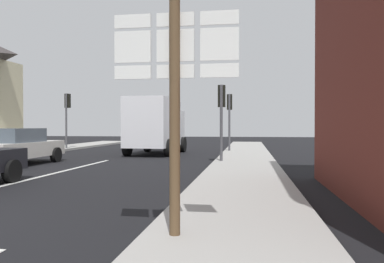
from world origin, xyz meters
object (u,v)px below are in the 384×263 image
object	(u,v)px
sedan_far	(17,146)
traffic_light_near_right	(222,106)
route_sign_post	(175,92)
delivery_truck	(156,124)
traffic_light_far_right	(230,109)
traffic_light_far_left	(67,108)

from	to	relation	value
sedan_far	traffic_light_near_right	xyz separation A→B (m)	(8.01, 1.77, 1.64)
route_sign_post	traffic_light_near_right	xyz separation A→B (m)	(-0.16, 10.69, 0.40)
delivery_truck	traffic_light_far_right	distance (m)	4.42
route_sign_post	traffic_light_far_left	bearing A→B (deg)	120.63
route_sign_post	traffic_light_far_left	size ratio (longest dim) A/B	0.88
sedan_far	traffic_light_far_left	xyz separation A→B (m)	(-2.40, 8.94, 1.93)
sedan_far	traffic_light_near_right	bearing A→B (deg)	12.43
traffic_light_far_right	traffic_light_far_left	distance (m)	10.44
traffic_light_far_right	traffic_light_far_left	world-z (taller)	traffic_light_far_left
route_sign_post	traffic_light_near_right	bearing A→B (deg)	90.84
route_sign_post	traffic_light_near_right	size ratio (longest dim) A/B	0.99
traffic_light_far_left	traffic_light_near_right	bearing A→B (deg)	-34.54
route_sign_post	traffic_light_far_right	xyz separation A→B (m)	(-0.16, 17.16, 0.52)
delivery_truck	traffic_light_far_left	size ratio (longest dim) A/B	1.40
traffic_light_near_right	traffic_light_far_left	distance (m)	12.65
sedan_far	traffic_light_far_right	xyz separation A→B (m)	(8.01, 8.24, 1.76)
route_sign_post	delivery_truck	bearing A→B (deg)	104.98
delivery_truck	traffic_light_far_right	xyz separation A→B (m)	(3.96, 1.76, 0.87)
sedan_far	route_sign_post	distance (m)	12.16
traffic_light_near_right	traffic_light_far_left	size ratio (longest dim) A/B	0.89
sedan_far	delivery_truck	bearing A→B (deg)	58.02
traffic_light_near_right	traffic_light_far_right	xyz separation A→B (m)	(0.00, 6.48, 0.12)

